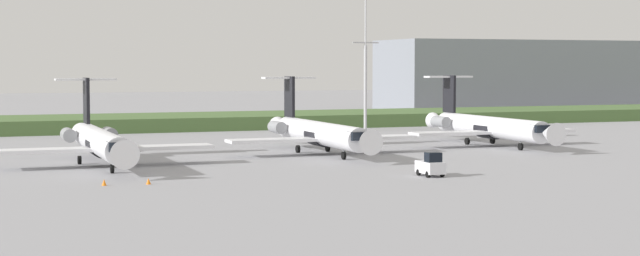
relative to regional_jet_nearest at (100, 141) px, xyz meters
name	(u,v)px	position (x,y,z in m)	size (l,w,h in m)	color
ground_plane	(271,142)	(26.35, 23.82, -2.54)	(500.00, 500.00, 0.00)	#939399
grass_berm	(212,121)	(26.35, 56.02, -1.44)	(320.00, 20.00, 2.18)	#4C6B38
regional_jet_nearest	(100,141)	(0.00, 0.00, 0.00)	(22.81, 31.00, 9.00)	white
regional_jet_second	(318,132)	(26.05, 4.72, 0.00)	(22.81, 31.00, 9.00)	white
regional_jet_third	(487,126)	(50.79, 8.03, 0.00)	(22.81, 31.00, 9.00)	white
antenna_mast	(365,75)	(46.85, 38.90, 6.36)	(4.40, 0.50, 21.36)	#B2B2B7
distant_hangar	(526,76)	(107.83, 88.18, 5.40)	(66.73, 21.32, 15.88)	gray
baggage_tug	(431,166)	(27.59, -21.28, -1.53)	(1.72, 3.20, 2.30)	silver
safety_cone_front_marker	(104,182)	(-2.16, -17.61, -2.26)	(0.44, 0.44, 0.55)	orange
safety_cone_mid_marker	(148,181)	(1.62, -18.04, -2.26)	(0.44, 0.44, 0.55)	orange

